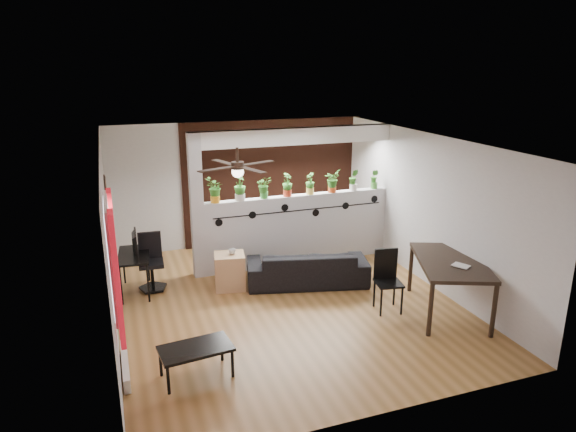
{
  "coord_description": "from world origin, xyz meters",
  "views": [
    {
      "loc": [
        -2.49,
        -7.18,
        3.73
      ],
      "look_at": [
        0.27,
        0.6,
        1.25
      ],
      "focal_mm": 32.0,
      "sensor_mm": 36.0,
      "label": 1
    }
  ],
  "objects_px": {
    "potted_plant_6": "(354,179)",
    "office_chair": "(151,265)",
    "potted_plant_7": "(374,178)",
    "potted_plant_1": "(240,186)",
    "potted_plant_5": "(332,180)",
    "dining_table": "(451,266)",
    "potted_plant_2": "(264,187)",
    "cube_shelf": "(230,271)",
    "ceiling_fan": "(238,168)",
    "computer_desk": "(134,258)",
    "folding_chair": "(387,274)",
    "coffee_table": "(196,350)",
    "sofa": "(307,268)",
    "potted_plant_3": "(287,184)",
    "potted_plant_0": "(215,189)",
    "cup": "(232,251)",
    "potted_plant_4": "(310,183)"
  },
  "relations": [
    {
      "from": "potted_plant_1",
      "to": "coffee_table",
      "type": "height_order",
      "value": "potted_plant_1"
    },
    {
      "from": "potted_plant_2",
      "to": "cube_shelf",
      "type": "distance_m",
      "value": 1.67
    },
    {
      "from": "potted_plant_1",
      "to": "cube_shelf",
      "type": "height_order",
      "value": "potted_plant_1"
    },
    {
      "from": "potted_plant_6",
      "to": "potted_plant_3",
      "type": "bearing_deg",
      "value": 180.0
    },
    {
      "from": "ceiling_fan",
      "to": "potted_plant_7",
      "type": "distance_m",
      "value": 3.73
    },
    {
      "from": "potted_plant_6",
      "to": "cup",
      "type": "relative_size",
      "value": 3.45
    },
    {
      "from": "potted_plant_6",
      "to": "sofa",
      "type": "distance_m",
      "value": 2.07
    },
    {
      "from": "potted_plant_2",
      "to": "ceiling_fan",
      "type": "bearing_deg",
      "value": -117.14
    },
    {
      "from": "potted_plant_1",
      "to": "folding_chair",
      "type": "xyz_separation_m",
      "value": [
        1.75,
        -2.26,
        -1.03
      ]
    },
    {
      "from": "potted_plant_1",
      "to": "potted_plant_4",
      "type": "relative_size",
      "value": 1.18
    },
    {
      "from": "ceiling_fan",
      "to": "potted_plant_0",
      "type": "relative_size",
      "value": 2.66
    },
    {
      "from": "potted_plant_0",
      "to": "coffee_table",
      "type": "distance_m",
      "value": 3.47
    },
    {
      "from": "potted_plant_5",
      "to": "computer_desk",
      "type": "bearing_deg",
      "value": -174.79
    },
    {
      "from": "potted_plant_3",
      "to": "potted_plant_6",
      "type": "xyz_separation_m",
      "value": [
        1.35,
        0.0,
        -0.01
      ]
    },
    {
      "from": "potted_plant_0",
      "to": "potted_plant_3",
      "type": "distance_m",
      "value": 1.35
    },
    {
      "from": "cube_shelf",
      "to": "cup",
      "type": "distance_m",
      "value": 0.36
    },
    {
      "from": "folding_chair",
      "to": "dining_table",
      "type": "bearing_deg",
      "value": -27.68
    },
    {
      "from": "potted_plant_7",
      "to": "potted_plant_1",
      "type": "bearing_deg",
      "value": 180.0
    },
    {
      "from": "dining_table",
      "to": "office_chair",
      "type": "bearing_deg",
      "value": 150.27
    },
    {
      "from": "computer_desk",
      "to": "folding_chair",
      "type": "relative_size",
      "value": 1.02
    },
    {
      "from": "potted_plant_0",
      "to": "coffee_table",
      "type": "bearing_deg",
      "value": -106.67
    },
    {
      "from": "cube_shelf",
      "to": "potted_plant_5",
      "type": "bearing_deg",
      "value": 27.82
    },
    {
      "from": "potted_plant_1",
      "to": "sofa",
      "type": "height_order",
      "value": "potted_plant_1"
    },
    {
      "from": "potted_plant_4",
      "to": "coffee_table",
      "type": "xyz_separation_m",
      "value": [
        -2.74,
        -3.11,
        -1.2
      ]
    },
    {
      "from": "potted_plant_5",
      "to": "folding_chair",
      "type": "relative_size",
      "value": 0.45
    },
    {
      "from": "ceiling_fan",
      "to": "dining_table",
      "type": "bearing_deg",
      "value": -16.36
    },
    {
      "from": "ceiling_fan",
      "to": "office_chair",
      "type": "height_order",
      "value": "ceiling_fan"
    },
    {
      "from": "ceiling_fan",
      "to": "sofa",
      "type": "bearing_deg",
      "value": 30.95
    },
    {
      "from": "ceiling_fan",
      "to": "computer_desk",
      "type": "distance_m",
      "value": 2.67
    },
    {
      "from": "potted_plant_4",
      "to": "office_chair",
      "type": "distance_m",
      "value": 3.22
    },
    {
      "from": "potted_plant_5",
      "to": "cube_shelf",
      "type": "xyz_separation_m",
      "value": [
        -2.2,
        -0.71,
        -1.27
      ]
    },
    {
      "from": "potted_plant_7",
      "to": "computer_desk",
      "type": "distance_m",
      "value": 4.74
    },
    {
      "from": "potted_plant_3",
      "to": "coffee_table",
      "type": "distance_m",
      "value": 4.05
    },
    {
      "from": "potted_plant_4",
      "to": "cube_shelf",
      "type": "height_order",
      "value": "potted_plant_4"
    },
    {
      "from": "potted_plant_4",
      "to": "dining_table",
      "type": "xyz_separation_m",
      "value": [
        1.22,
        -2.7,
        -0.8
      ]
    },
    {
      "from": "potted_plant_6",
      "to": "office_chair",
      "type": "xyz_separation_m",
      "value": [
        -3.9,
        -0.28,
        -1.15
      ]
    },
    {
      "from": "dining_table",
      "to": "coffee_table",
      "type": "bearing_deg",
      "value": -174.04
    },
    {
      "from": "potted_plant_5",
      "to": "dining_table",
      "type": "xyz_separation_m",
      "value": [
        0.77,
        -2.7,
        -0.81
      ]
    },
    {
      "from": "sofa",
      "to": "coffee_table",
      "type": "bearing_deg",
      "value": 56.8
    },
    {
      "from": "sofa",
      "to": "dining_table",
      "type": "xyz_separation_m",
      "value": [
        1.64,
        -1.74,
        0.48
      ]
    },
    {
      "from": "potted_plant_2",
      "to": "potted_plant_3",
      "type": "distance_m",
      "value": 0.45
    },
    {
      "from": "potted_plant_5",
      "to": "coffee_table",
      "type": "distance_m",
      "value": 4.62
    },
    {
      "from": "potted_plant_5",
      "to": "potted_plant_6",
      "type": "distance_m",
      "value": 0.45
    },
    {
      "from": "potted_plant_3",
      "to": "potted_plant_2",
      "type": "bearing_deg",
      "value": -180.0
    },
    {
      "from": "ceiling_fan",
      "to": "dining_table",
      "type": "xyz_separation_m",
      "value": [
        3.05,
        -0.9,
        -1.55
      ]
    },
    {
      "from": "ceiling_fan",
      "to": "potted_plant_3",
      "type": "relative_size",
      "value": 2.76
    },
    {
      "from": "potted_plant_0",
      "to": "potted_plant_5",
      "type": "relative_size",
      "value": 1.02
    },
    {
      "from": "ceiling_fan",
      "to": "cube_shelf",
      "type": "bearing_deg",
      "value": 85.76
    },
    {
      "from": "potted_plant_2",
      "to": "cube_shelf",
      "type": "bearing_deg",
      "value": -140.01
    },
    {
      "from": "potted_plant_4",
      "to": "potted_plant_7",
      "type": "distance_m",
      "value": 1.35
    }
  ]
}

